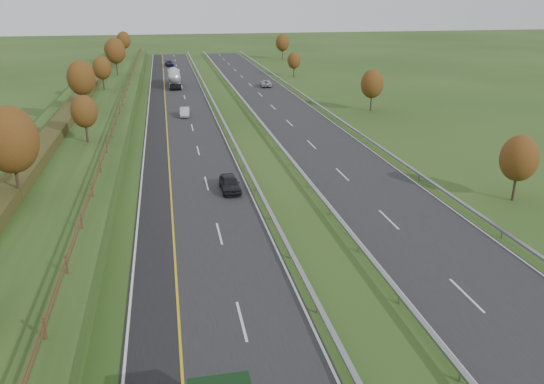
{
  "coord_description": "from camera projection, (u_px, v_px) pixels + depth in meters",
  "views": [
    {
      "loc": [
        -2.11,
        -14.48,
        17.37
      ],
      "look_at": [
        5.95,
        25.6,
        2.2
      ],
      "focal_mm": 35.0,
      "sensor_mm": 36.0,
      "label": 1
    }
  ],
  "objects": [
    {
      "name": "lane_markings",
      "position": [
        228.0,
        124.0,
        75.94
      ],
      "size": [
        26.75,
        200.0,
        0.01
      ],
      "color": "silver",
      "rests_on": "near_carriageway"
    },
    {
      "name": "car_silver_mid",
      "position": [
        185.0,
        112.0,
        80.98
      ],
      "size": [
        1.67,
        4.09,
        1.32
      ],
      "primitive_type": "imported",
      "rotation": [
        0.0,
        0.0,
        -0.07
      ],
      "color": "#B8B9BD",
      "rests_on": "near_carriageway"
    },
    {
      "name": "embankment_left",
      "position": [
        86.0,
        124.0,
        72.14
      ],
      "size": [
        12.0,
        200.0,
        2.0
      ],
      "primitive_type": "cube",
      "color": "#274217",
      "rests_on": "ground"
    },
    {
      "name": "fence_left",
      "position": [
        119.0,
        110.0,
        71.99
      ],
      "size": [
        0.12,
        189.06,
        1.2
      ],
      "color": "#422B19",
      "rests_on": "embankment_left"
    },
    {
      "name": "car_small_far",
      "position": [
        169.0,
        63.0,
        138.68
      ],
      "size": [
        2.39,
        4.75,
        1.32
      ],
      "primitive_type": "imported",
      "rotation": [
        0.0,
        0.0,
        0.12
      ],
      "color": "#131238",
      "rests_on": "near_carriageway"
    },
    {
      "name": "hard_shoulder",
      "position": [
        156.0,
        128.0,
        74.19
      ],
      "size": [
        3.0,
        200.0,
        0.04
      ],
      "primitive_type": "cube",
      "color": "black",
      "rests_on": "ground"
    },
    {
      "name": "car_oncoming",
      "position": [
        266.0,
        83.0,
        107.47
      ],
      "size": [
        2.65,
        4.82,
        1.28
      ],
      "primitive_type": "imported",
      "rotation": [
        0.0,
        0.0,
        3.02
      ],
      "color": "#AAA9AE",
      "rests_on": "far_carriageway"
    },
    {
      "name": "median_barrier_far",
      "position": [
        258.0,
        119.0,
        76.67
      ],
      "size": [
        0.32,
        200.0,
        0.71
      ],
      "color": "gray",
      "rests_on": "ground"
    },
    {
      "name": "road_tanker",
      "position": [
        174.0,
        77.0,
        107.38
      ],
      "size": [
        2.4,
        11.22,
        3.46
      ],
      "color": "silver",
      "rests_on": "near_carriageway"
    },
    {
      "name": "near_carriageway",
      "position": [
        183.0,
        126.0,
        74.88
      ],
      "size": [
        10.5,
        200.0,
        0.04
      ],
      "primitive_type": "cube",
      "color": "black",
      "rests_on": "ground"
    },
    {
      "name": "far_carriageway",
      "position": [
        296.0,
        121.0,
        77.93
      ],
      "size": [
        10.5,
        200.0,
        0.04
      ],
      "primitive_type": "cube",
      "color": "black",
      "rests_on": "ground"
    },
    {
      "name": "trees_left",
      "position": [
        81.0,
        88.0,
        67.24
      ],
      "size": [
        6.64,
        164.3,
        7.66
      ],
      "color": "#2D2116",
      "rests_on": "embankment_left"
    },
    {
      "name": "median_barrier_near",
      "position": [
        223.0,
        121.0,
        75.73
      ],
      "size": [
        0.32,
        200.0,
        0.71
      ],
      "color": "gray",
      "rests_on": "ground"
    },
    {
      "name": "car_dark_near",
      "position": [
        230.0,
        183.0,
        49.87
      ],
      "size": [
        1.84,
        4.38,
        1.48
      ],
      "primitive_type": "imported",
      "rotation": [
        0.0,
        0.0,
        0.02
      ],
      "color": "black",
      "rests_on": "near_carriageway"
    },
    {
      "name": "outer_barrier_far",
      "position": [
        334.0,
        116.0,
        78.79
      ],
      "size": [
        0.32,
        200.0,
        0.71
      ],
      "color": "gray",
      "rests_on": "ground"
    },
    {
      "name": "ground",
      "position": [
        244.0,
        132.0,
        71.77
      ],
      "size": [
        400.0,
        400.0,
        0.0
      ],
      "primitive_type": "plane",
      "color": "#274217",
      "rests_on": "ground"
    },
    {
      "name": "trees_far",
      "position": [
        326.0,
        66.0,
        105.76
      ],
      "size": [
        8.45,
        118.6,
        7.12
      ],
      "color": "#2D2116",
      "rests_on": "ground"
    },
    {
      "name": "hedge_left",
      "position": [
        69.0,
        113.0,
        71.23
      ],
      "size": [
        2.2,
        180.0,
        1.1
      ],
      "primitive_type": "cube",
      "color": "#353917",
      "rests_on": "embankment_left"
    }
  ]
}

